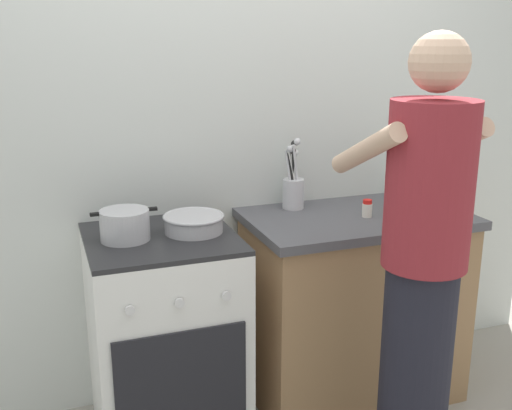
% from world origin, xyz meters
% --- Properties ---
extents(back_wall, '(3.20, 0.10, 2.50)m').
position_xyz_m(back_wall, '(0.20, 0.50, 1.25)').
color(back_wall, silver).
rests_on(back_wall, ground).
extents(countertop, '(1.00, 0.60, 0.90)m').
position_xyz_m(countertop, '(0.55, 0.15, 0.45)').
color(countertop, '#99724C').
rests_on(countertop, ground).
extents(stove_range, '(0.60, 0.62, 0.90)m').
position_xyz_m(stove_range, '(-0.35, 0.15, 0.45)').
color(stove_range, white).
rests_on(stove_range, ground).
extents(pot, '(0.26, 0.20, 0.12)m').
position_xyz_m(pot, '(-0.49, 0.15, 0.96)').
color(pot, '#B2B2B7').
rests_on(pot, stove_range).
extents(mixing_bowl, '(0.25, 0.25, 0.07)m').
position_xyz_m(mixing_bowl, '(-0.21, 0.16, 0.94)').
color(mixing_bowl, '#B7B7BC').
rests_on(mixing_bowl, stove_range).
extents(utensil_crock, '(0.10, 0.10, 0.33)m').
position_xyz_m(utensil_crock, '(0.32, 0.34, 1.00)').
color(utensil_crock, silver).
rests_on(utensil_crock, countertop).
extents(spice_bottle, '(0.04, 0.04, 0.08)m').
position_xyz_m(spice_bottle, '(0.57, 0.10, 0.94)').
color(spice_bottle, silver).
rests_on(spice_bottle, countertop).
extents(oil_bottle, '(0.06, 0.06, 0.24)m').
position_xyz_m(oil_bottle, '(0.75, 0.14, 1.00)').
color(oil_bottle, gold).
rests_on(oil_bottle, countertop).
extents(person, '(0.41, 0.50, 1.70)m').
position_xyz_m(person, '(0.46, -0.48, 0.86)').
color(person, black).
rests_on(person, ground).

